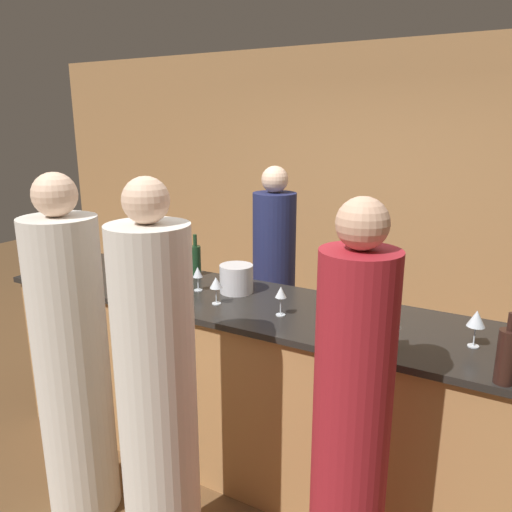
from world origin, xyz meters
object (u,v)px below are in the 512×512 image
object	(u,v)px
ice_bucket	(236,279)
guest_1	(73,365)
guest_2	(158,403)
wine_bottle_1	(196,260)
guest_0	(350,444)
bartender	(274,293)
wine_bottle_2	(506,356)

from	to	relation	value
ice_bucket	guest_1	bearing A→B (deg)	-118.25
guest_2	wine_bottle_1	size ratio (longest dim) A/B	6.63
guest_0	guest_2	xyz separation A→B (m)	(-0.85, -0.15, 0.01)
bartender	ice_bucket	xyz separation A→B (m)	(0.10, -0.71, 0.33)
bartender	guest_1	size ratio (longest dim) A/B	0.96
guest_0	wine_bottle_1	xyz separation A→B (m)	(-1.45, 0.99, 0.32)
bartender	wine_bottle_2	world-z (taller)	bartender
guest_2	ice_bucket	world-z (taller)	guest_2
ice_bucket	wine_bottle_2	bearing A→B (deg)	-15.77
bartender	wine_bottle_2	xyz separation A→B (m)	(1.62, -1.13, 0.36)
wine_bottle_1	ice_bucket	xyz separation A→B (m)	(0.43, -0.16, -0.02)
bartender	guest_2	distance (m)	1.71
guest_1	wine_bottle_2	distance (m)	2.07
bartender	ice_bucket	bearing A→B (deg)	98.09
guest_0	ice_bucket	bearing A→B (deg)	141.17
guest_1	bartender	bearing A→B (deg)	76.73
bartender	ice_bucket	size ratio (longest dim) A/B	8.72
guest_0	guest_2	size ratio (longest dim) A/B	0.98
guest_1	guest_2	xyz separation A→B (m)	(0.65, -0.09, 0.02)
guest_2	ice_bucket	bearing A→B (deg)	100.25
ice_bucket	bartender	bearing A→B (deg)	98.09
wine_bottle_1	ice_bucket	size ratio (longest dim) A/B	1.39
guest_0	ice_bucket	world-z (taller)	guest_0
guest_1	ice_bucket	world-z (taller)	guest_1
bartender	wine_bottle_2	size ratio (longest dim) A/B	5.98
bartender	guest_2	size ratio (longest dim) A/B	0.95
guest_1	wine_bottle_1	world-z (taller)	guest_1
guest_1	guest_0	bearing A→B (deg)	2.34
ice_bucket	guest_2	bearing A→B (deg)	-79.75
guest_1	guest_2	world-z (taller)	guest_2
bartender	wine_bottle_1	distance (m)	0.72
bartender	wine_bottle_1	bearing A→B (deg)	58.98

